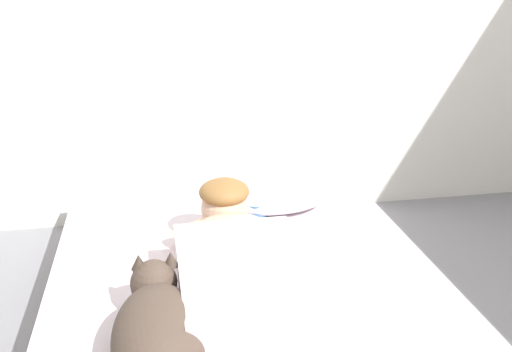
% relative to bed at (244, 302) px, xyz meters
% --- Properties ---
extents(bed, '(1.47, 1.96, 0.30)m').
position_rel_bed_xyz_m(bed, '(0.00, 0.00, 0.00)').
color(bed, gray).
rests_on(bed, ground).
extents(pillow, '(0.52, 0.32, 0.11)m').
position_rel_bed_xyz_m(pillow, '(0.22, 0.51, 0.21)').
color(pillow, silver).
rests_on(pillow, bed).
extents(person_lying, '(0.43, 0.92, 0.27)m').
position_rel_bed_xyz_m(person_lying, '(-0.04, -0.14, 0.26)').
color(person_lying, silver).
rests_on(person_lying, bed).
extents(dog, '(0.26, 0.57, 0.21)m').
position_rel_bed_xyz_m(dog, '(-0.32, -0.48, 0.26)').
color(dog, '#4C3D33').
rests_on(dog, bed).
extents(coffee_cup, '(0.12, 0.09, 0.07)m').
position_rel_bed_xyz_m(coffee_cup, '(0.12, 0.42, 0.19)').
color(coffee_cup, teal).
rests_on(coffee_cup, bed).
extents(cell_phone, '(0.07, 0.14, 0.01)m').
position_rel_bed_xyz_m(cell_phone, '(-0.30, -0.31, 0.16)').
color(cell_phone, black).
rests_on(cell_phone, bed).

